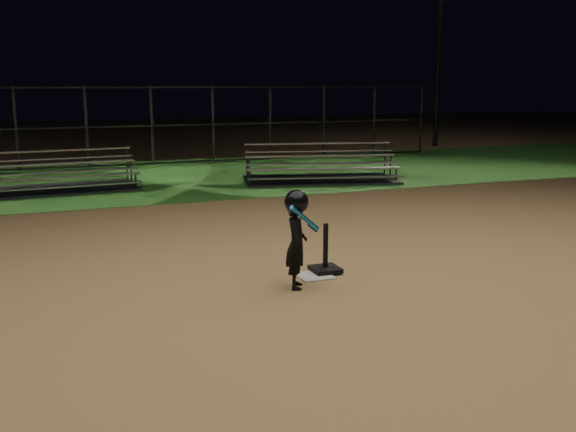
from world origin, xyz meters
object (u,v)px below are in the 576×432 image
object	(u,v)px
child_batter	(297,236)
bleacher_right	(321,174)
batting_tee	(325,263)
light_pole_right	(441,23)
bleacher_left	(55,183)
home_plate	(314,276)

from	to	relation	value
child_batter	bleacher_right	size ratio (longest dim) A/B	0.29
batting_tee	light_pole_right	world-z (taller)	light_pole_right
child_batter	bleacher_right	distance (m)	9.14
bleacher_left	home_plate	bearing A→B (deg)	-73.72
bleacher_left	light_pole_right	world-z (taller)	light_pole_right
batting_tee	bleacher_left	distance (m)	9.25
bleacher_right	bleacher_left	bearing A→B (deg)	-174.00
bleacher_right	light_pole_right	xyz separation A→B (m)	(8.40, 7.09, 4.74)
batting_tee	light_pole_right	xyz separation A→B (m)	(11.79, 14.83, 4.80)
bleacher_right	home_plate	bearing A→B (deg)	-100.99
bleacher_left	child_batter	bearing A→B (deg)	-76.73
bleacher_left	light_pole_right	size ratio (longest dim) A/B	0.48
bleacher_left	batting_tee	bearing A→B (deg)	-72.26
home_plate	light_pole_right	xyz separation A→B (m)	(12.00, 14.94, 4.93)
home_plate	bleacher_right	size ratio (longest dim) A/B	0.10
home_plate	light_pole_right	distance (m)	19.79
home_plate	bleacher_right	bearing A→B (deg)	65.40
batting_tee	bleacher_right	world-z (taller)	bleacher_right
batting_tee	bleacher_left	bearing A→B (deg)	111.01
child_batter	bleacher_left	world-z (taller)	child_batter
home_plate	batting_tee	distance (m)	0.27
batting_tee	bleacher_right	bearing A→B (deg)	66.38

